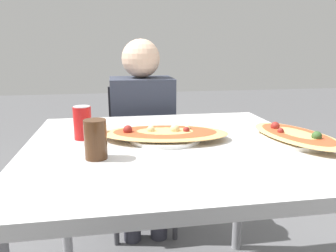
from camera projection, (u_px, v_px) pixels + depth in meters
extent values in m
cube|color=silver|center=(170.00, 148.00, 1.18)|extent=(1.02, 0.99, 0.04)
cylinder|color=#99999E|center=(64.00, 201.00, 1.62)|extent=(0.05, 0.05, 0.73)
cylinder|color=#99999E|center=(239.00, 188.00, 1.77)|extent=(0.05, 0.05, 0.73)
cube|color=black|center=(142.00, 161.00, 1.97)|extent=(0.40, 0.40, 0.04)
cube|color=black|center=(139.00, 118.00, 2.10)|extent=(0.38, 0.03, 0.41)
cylinder|color=#38383D|center=(175.00, 207.00, 1.89)|extent=(0.03, 0.03, 0.41)
cylinder|color=#38383D|center=(116.00, 212.00, 1.84)|extent=(0.03, 0.03, 0.41)
cylinder|color=#38383D|center=(166.00, 183.00, 2.22)|extent=(0.03, 0.03, 0.41)
cylinder|color=#38383D|center=(115.00, 187.00, 2.16)|extent=(0.03, 0.03, 0.41)
cylinder|color=#2D2D38|center=(159.00, 202.00, 1.91)|extent=(0.10, 0.10, 0.45)
cylinder|color=#2D2D38|center=(132.00, 204.00, 1.88)|extent=(0.10, 0.10, 0.45)
cube|color=#333847|center=(142.00, 120.00, 1.88)|extent=(0.35, 0.27, 0.49)
sphere|color=beige|center=(141.00, 58.00, 1.80)|extent=(0.21, 0.21, 0.21)
cylinder|color=white|center=(165.00, 138.00, 1.22)|extent=(0.27, 0.27, 0.01)
ellipsoid|color=#E0AD66|center=(165.00, 133.00, 1.22)|extent=(0.50, 0.31, 0.02)
ellipsoid|color=#C14C28|center=(165.00, 132.00, 1.22)|extent=(0.41, 0.26, 0.01)
sphere|color=maroon|center=(186.00, 130.00, 1.21)|extent=(0.02, 0.02, 0.02)
sphere|color=beige|center=(175.00, 129.00, 1.22)|extent=(0.04, 0.04, 0.04)
sphere|color=beige|center=(151.00, 130.00, 1.21)|extent=(0.03, 0.03, 0.03)
sphere|color=beige|center=(188.00, 128.00, 1.25)|extent=(0.02, 0.02, 0.02)
sphere|color=maroon|center=(128.00, 130.00, 1.20)|extent=(0.03, 0.03, 0.03)
cylinder|color=red|center=(83.00, 123.00, 1.22)|extent=(0.07, 0.07, 0.12)
cylinder|color=silver|center=(82.00, 107.00, 1.20)|extent=(0.06, 0.06, 0.00)
cylinder|color=#4C2D19|center=(96.00, 139.00, 1.00)|extent=(0.07, 0.07, 0.12)
cylinder|color=white|center=(296.00, 140.00, 1.20)|extent=(0.26, 0.26, 0.01)
ellipsoid|color=#E0AD66|center=(296.00, 135.00, 1.19)|extent=(0.28, 0.45, 0.02)
ellipsoid|color=#C14C28|center=(296.00, 134.00, 1.19)|extent=(0.23, 0.37, 0.01)
sphere|color=maroon|center=(281.00, 131.00, 1.20)|extent=(0.02, 0.02, 0.02)
sphere|color=maroon|center=(275.00, 126.00, 1.26)|extent=(0.03, 0.03, 0.03)
sphere|color=#335928|center=(317.00, 136.00, 1.12)|extent=(0.03, 0.03, 0.03)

